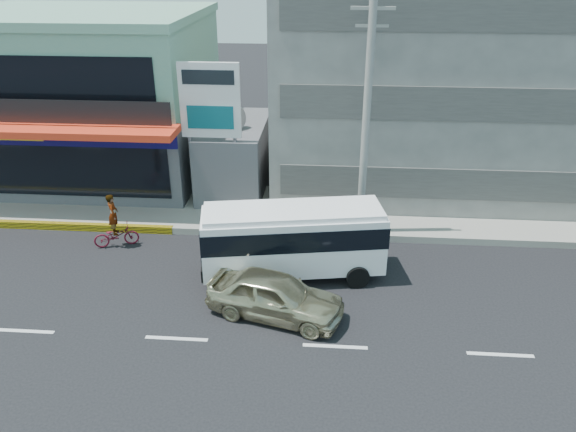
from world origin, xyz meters
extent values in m
plane|color=black|center=(0.00, 0.00, 0.00)|extent=(120.00, 120.00, 0.00)
cube|color=gray|center=(5.00, 9.50, 0.15)|extent=(70.00, 5.00, 0.30)
cube|color=#4D4E53|center=(-8.00, 14.00, 2.00)|extent=(12.00, 10.00, 4.00)
cube|color=#7DB191|center=(-8.00, 14.00, 6.00)|extent=(12.00, 10.00, 4.00)
cube|color=red|center=(-8.00, 8.20, 4.15)|extent=(12.40, 1.80, 0.30)
cube|color=#0F0C54|center=(-8.00, 8.95, 3.60)|extent=(12.00, 0.12, 0.80)
cube|color=black|center=(-8.00, 8.98, 2.10)|extent=(11.00, 0.06, 2.60)
cube|color=gray|center=(10.00, 15.00, 7.00)|extent=(16.00, 12.00, 14.00)
cube|color=#4D4E53|center=(0.00, 12.00, 1.75)|extent=(3.00, 6.00, 3.50)
cylinder|color=slate|center=(0.00, 11.00, 3.58)|extent=(1.50, 1.50, 0.15)
cylinder|color=gray|center=(-1.50, 9.20, 3.25)|extent=(0.16, 0.16, 6.50)
cylinder|color=gray|center=(0.50, 9.20, 3.25)|extent=(0.16, 0.16, 6.50)
cube|color=white|center=(-0.50, 9.20, 5.30)|extent=(2.60, 0.18, 3.20)
cylinder|color=#999993|center=(6.00, 7.40, 5.00)|extent=(0.30, 0.30, 10.00)
cube|color=#999993|center=(6.00, 7.40, 9.20)|extent=(1.60, 0.12, 0.12)
cube|color=#999993|center=(6.00, 7.40, 8.60)|extent=(1.20, 0.10, 0.10)
cube|color=white|center=(3.40, 4.08, 1.50)|extent=(6.81, 3.17, 2.15)
cube|color=black|center=(3.40, 4.08, 1.92)|extent=(6.87, 3.22, 0.80)
cube|color=white|center=(3.40, 4.08, 2.67)|extent=(6.59, 2.95, 0.19)
cylinder|color=black|center=(1.37, 2.68, 0.42)|extent=(0.88, 0.40, 0.84)
cylinder|color=black|center=(1.01, 4.71, 0.42)|extent=(0.88, 0.40, 0.84)
cylinder|color=black|center=(5.79, 3.46, 0.42)|extent=(0.88, 0.40, 0.84)
cylinder|color=black|center=(5.44, 5.49, 0.42)|extent=(0.88, 0.40, 0.84)
imported|color=#C0B993|center=(3.00, 1.50, 0.78)|extent=(4.90, 3.03, 1.56)
imported|color=#570C1B|center=(-4.00, 5.84, 0.47)|extent=(1.90, 1.20, 0.94)
imported|color=#66594C|center=(-4.00, 5.84, 1.44)|extent=(0.60, 0.73, 1.73)
camera|label=1|loc=(4.62, -13.96, 11.15)|focal=35.00mm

